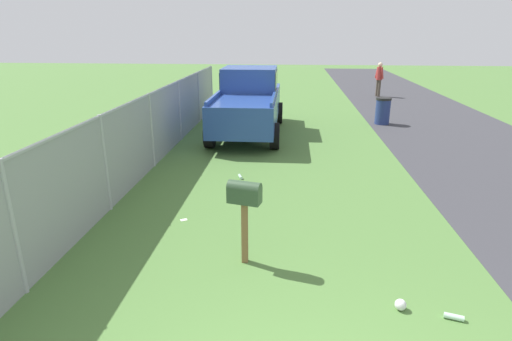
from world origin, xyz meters
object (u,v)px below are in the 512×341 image
at_px(mailbox, 244,199).
at_px(trash_bin, 383,111).
at_px(pickup_truck, 249,99).
at_px(pedestrian, 379,77).

xyz_separation_m(mailbox, trash_bin, (9.86, -3.93, -0.52)).
bearing_deg(trash_bin, mailbox, 158.27).
height_order(pickup_truck, trash_bin, pickup_truck).
bearing_deg(mailbox, pickup_truck, 19.64).
distance_m(trash_bin, pedestrian, 6.84).
relative_size(pickup_truck, trash_bin, 5.56).
height_order(mailbox, trash_bin, mailbox).
bearing_deg(pedestrian, trash_bin, -129.72).
distance_m(mailbox, pedestrian, 17.35).
xyz_separation_m(trash_bin, pedestrian, (6.73, -1.12, 0.51)).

